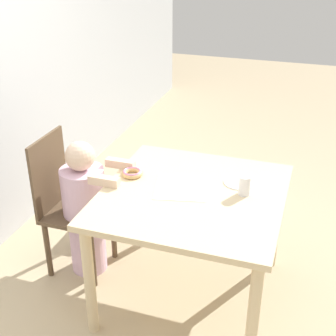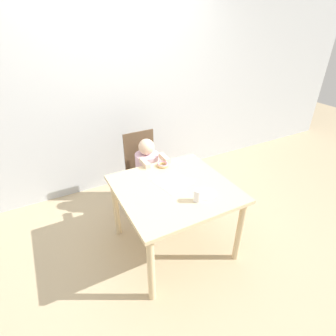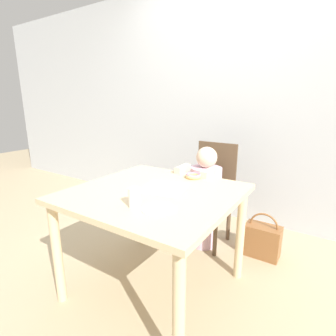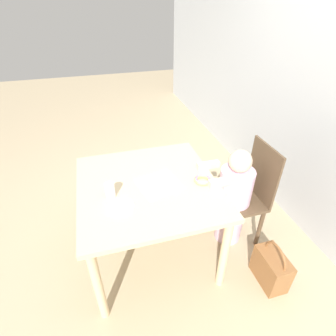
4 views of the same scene
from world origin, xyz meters
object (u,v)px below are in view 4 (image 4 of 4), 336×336
object	(u,v)px
handbag	(271,268)
chair	(246,195)
cup	(110,190)
child_figure	(233,199)
donut	(203,180)

from	to	relation	value
handbag	chair	bearing A→B (deg)	178.96
chair	cup	bearing A→B (deg)	-88.48
chair	child_figure	bearing A→B (deg)	-90.00
child_figure	cup	world-z (taller)	child_figure
handbag	child_figure	bearing A→B (deg)	-167.49
chair	donut	distance (m)	0.51
handbag	donut	bearing A→B (deg)	-137.07
chair	cup	size ratio (longest dim) A/B	8.32
donut	cup	xyz separation A→B (m)	(-0.01, -0.66, 0.04)
donut	child_figure	bearing A→B (deg)	97.35
donut	cup	size ratio (longest dim) A/B	1.13
donut	handbag	size ratio (longest dim) A/B	0.32
chair	child_figure	world-z (taller)	chair
child_figure	handbag	world-z (taller)	child_figure
child_figure	chair	bearing A→B (deg)	90.00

